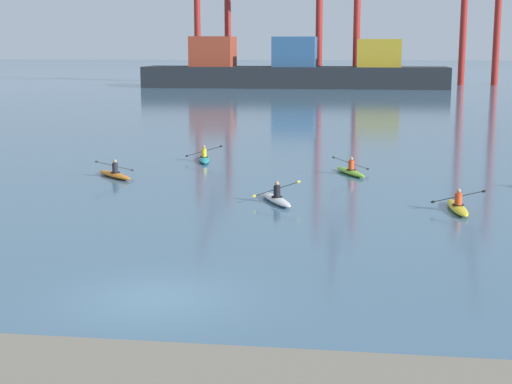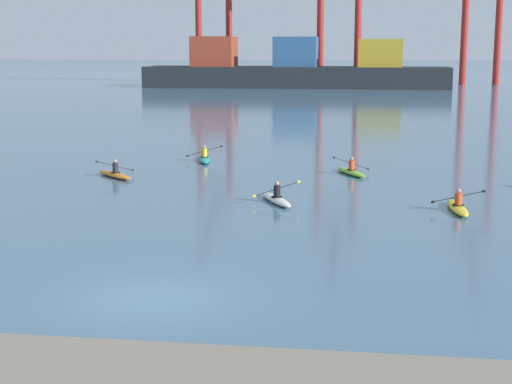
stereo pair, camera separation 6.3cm
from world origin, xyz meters
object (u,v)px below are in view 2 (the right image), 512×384
at_px(container_barge, 295,70).
at_px(kayak_white, 276,199).
at_px(kayak_teal, 204,158).
at_px(kayak_orange, 115,174).
at_px(kayak_lime, 351,171).
at_px(kayak_yellow, 458,207).

height_order(container_barge, kayak_white, container_barge).
distance_m(kayak_teal, kayak_orange, 7.27).
bearing_deg(kayak_teal, kayak_orange, -118.11).
xyz_separation_m(container_barge, kayak_orange, (-0.86, -93.51, -2.76)).
distance_m(container_barge, kayak_white, 99.39).
bearing_deg(kayak_orange, kayak_lime, 12.37).
xyz_separation_m(kayak_lime, kayak_yellow, (4.58, -8.89, 0.00)).
height_order(container_barge, kayak_teal, container_barge).
bearing_deg(kayak_orange, kayak_white, -31.17).
xyz_separation_m(container_barge, kayak_white, (8.24, -99.01, -2.76)).
xyz_separation_m(kayak_lime, kayak_teal, (-8.73, 3.75, 0.00)).
bearing_deg(kayak_orange, kayak_yellow, -20.40).
bearing_deg(container_barge, kayak_orange, -90.53).
relative_size(container_barge, kayak_yellow, 14.74).
distance_m(container_barge, kayak_teal, 87.17).
bearing_deg(kayak_white, kayak_teal, 115.45).
xyz_separation_m(kayak_lime, kayak_white, (-3.06, -8.17, 0.00)).
height_order(container_barge, kayak_lime, container_barge).
bearing_deg(kayak_yellow, kayak_lime, 117.27).
bearing_deg(kayak_teal, kayak_yellow, -43.51).
xyz_separation_m(container_barge, kayak_teal, (2.56, -87.09, -2.76)).
relative_size(kayak_teal, kayak_white, 1.03).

